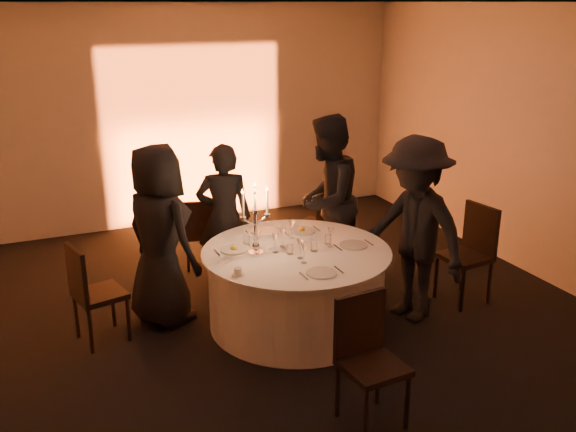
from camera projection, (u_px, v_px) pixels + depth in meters
name	position (u px, v px, depth m)	size (l,w,h in m)	color
floor	(296.00, 323.00, 6.31)	(7.00, 7.00, 0.00)	black
ceiling	(298.00, 2.00, 5.35)	(7.00, 7.00, 0.00)	silver
wall_back	(193.00, 116.00, 8.87)	(7.00, 7.00, 0.00)	beige
wall_right	(548.00, 147.00, 6.97)	(7.00, 7.00, 0.00)	beige
uplighter_fixture	(203.00, 221.00, 9.07)	(0.25, 0.12, 0.10)	black
banquet_table	(296.00, 287.00, 6.18)	(1.80, 1.80, 0.77)	black
chair_left	(90.00, 289.00, 5.79)	(0.51, 0.51, 0.96)	black
chair_back_left	(201.00, 230.00, 7.46)	(0.45, 0.46, 0.86)	black
chair_back_right	(319.00, 220.00, 7.80)	(0.51, 0.52, 0.85)	black
chair_right	(471.00, 248.00, 6.65)	(0.50, 0.50, 1.02)	black
chair_front	(367.00, 352.00, 4.72)	(0.46, 0.46, 0.98)	black
guest_left	(160.00, 236.00, 6.09)	(0.87, 0.57, 1.78)	black
guest_back_left	(224.00, 218.00, 6.85)	(0.59, 0.39, 1.62)	black
guest_back_right	(327.00, 200.00, 7.01)	(0.91, 0.71, 1.88)	black
guest_right	(414.00, 230.00, 6.17)	(1.18, 0.68, 1.83)	black
plate_left	(234.00, 249.00, 6.05)	(0.36, 0.26, 0.08)	silver
plate_back_left	(264.00, 231.00, 6.54)	(0.36, 0.27, 0.01)	silver
plate_back_right	(302.00, 230.00, 6.55)	(0.35, 0.28, 0.08)	silver
plate_right	(353.00, 245.00, 6.17)	(0.36, 0.27, 0.01)	silver
plate_front	(322.00, 273.00, 5.54)	(0.36, 0.27, 0.01)	silver
coffee_cup	(238.00, 272.00, 5.50)	(0.11, 0.11, 0.07)	silver
candelabra	(255.00, 229.00, 5.90)	(0.29, 0.14, 0.70)	white
wine_glass_a	(331.00, 233.00, 6.10)	(0.07, 0.07, 0.19)	silver
wine_glass_b	(292.00, 225.00, 6.32)	(0.07, 0.07, 0.19)	silver
wine_glass_c	(283.00, 233.00, 6.10)	(0.07, 0.07, 0.19)	silver
wine_glass_d	(304.00, 249.00, 5.72)	(0.07, 0.07, 0.19)	silver
wine_glass_e	(258.00, 236.00, 6.03)	(0.07, 0.07, 0.19)	silver
wine_glass_f	(256.00, 226.00, 6.30)	(0.07, 0.07, 0.19)	silver
wine_glass_g	(275.00, 239.00, 5.96)	(0.07, 0.07, 0.19)	silver
wine_glass_h	(300.00, 244.00, 5.83)	(0.07, 0.07, 0.19)	silver
tumbler_a	(290.00, 249.00, 5.96)	(0.07, 0.07, 0.09)	silver
tumbler_b	(247.00, 240.00, 6.20)	(0.07, 0.07, 0.09)	silver
tumbler_c	(328.00, 239.00, 6.21)	(0.07, 0.07, 0.09)	silver
tumbler_d	(314.00, 247.00, 6.02)	(0.07, 0.07, 0.09)	silver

